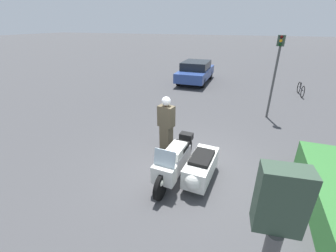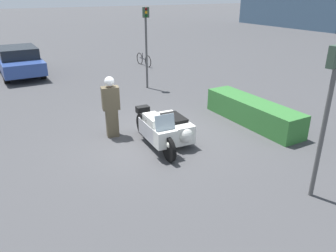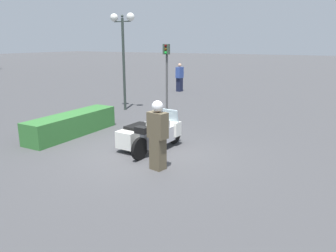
{
  "view_description": "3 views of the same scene",
  "coord_description": "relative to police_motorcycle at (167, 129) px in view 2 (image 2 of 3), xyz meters",
  "views": [
    {
      "loc": [
        5.24,
        1.21,
        3.74
      ],
      "look_at": [
        -0.05,
        -0.72,
        1.15
      ],
      "focal_mm": 24.0,
      "sensor_mm": 36.0,
      "label": 1
    },
    {
      "loc": [
        7.72,
        -3.98,
        3.96
      ],
      "look_at": [
        1.22,
        -0.25,
        0.84
      ],
      "focal_mm": 35.0,
      "sensor_mm": 36.0,
      "label": 2
    },
    {
      "loc": [
        -7.42,
        -5.05,
        3.15
      ],
      "look_at": [
        0.44,
        -0.67,
        0.83
      ],
      "focal_mm": 35.0,
      "sensor_mm": 36.0,
      "label": 3
    }
  ],
  "objects": [
    {
      "name": "traffic_light_far",
      "position": [
        -5.35,
        2.07,
        1.74
      ],
      "size": [
        0.22,
        0.28,
        3.34
      ],
      "rotation": [
        0.0,
        0.0,
        -0.22
      ],
      "color": "#4C4C4C",
      "rests_on": "ground"
    },
    {
      "name": "hedge_bush_curbside",
      "position": [
        -0.02,
        3.15,
        -0.08
      ],
      "size": [
        3.59,
        0.88,
        0.75
      ],
      "primitive_type": "cube",
      "color": "#337033",
      "rests_on": "ground"
    },
    {
      "name": "officer_rider",
      "position": [
        -1.3,
        -1.07,
        0.48
      ],
      "size": [
        0.38,
        0.53,
        1.77
      ],
      "rotation": [
        0.0,
        0.0,
        -0.21
      ],
      "color": "brown",
      "rests_on": "ground"
    },
    {
      "name": "ground_plane",
      "position": [
        -0.6,
        -0.06,
        -0.46
      ],
      "size": [
        160.0,
        160.0,
        0.0
      ],
      "primitive_type": "plane",
      "color": "#424244"
    },
    {
      "name": "police_motorcycle",
      "position": [
        0.0,
        0.0,
        0.0
      ],
      "size": [
        2.45,
        1.33,
        1.15
      ],
      "rotation": [
        0.0,
        0.0,
        -0.07
      ],
      "color": "black",
      "rests_on": "ground"
    },
    {
      "name": "parked_car_background",
      "position": [
        -10.57,
        -2.39,
        0.28
      ],
      "size": [
        4.25,
        1.85,
        1.4
      ],
      "rotation": [
        0.0,
        0.0,
        3.15
      ],
      "color": "#2D478C",
      "rests_on": "ground"
    },
    {
      "name": "bicycle_parked",
      "position": [
        -9.59,
        3.96,
        -0.14
      ],
      "size": [
        1.64,
        0.12,
        0.71
      ],
      "rotation": [
        0.0,
        0.0,
        0.05
      ],
      "color": "black",
      "rests_on": "ground"
    },
    {
      "name": "traffic_light_near",
      "position": [
        3.57,
        1.41,
        1.58
      ],
      "size": [
        0.23,
        0.27,
        3.07
      ],
      "rotation": [
        0.0,
        0.0,
        3.26
      ],
      "color": "#4C4C4C",
      "rests_on": "ground"
    }
  ]
}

